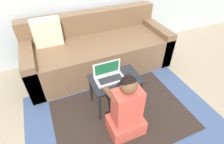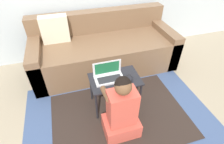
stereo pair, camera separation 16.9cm
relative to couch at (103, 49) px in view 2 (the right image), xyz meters
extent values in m
plane|color=gray|center=(-0.11, -1.05, -0.28)|extent=(16.00, 16.00, 0.00)
cube|color=#3D517A|center=(-0.08, -1.01, -0.28)|extent=(2.09, 1.46, 0.01)
cube|color=#2D231E|center=(-0.08, -1.01, -0.27)|extent=(1.51, 1.05, 0.00)
cube|color=brown|center=(0.01, -0.04, -0.06)|extent=(2.04, 0.85, 0.45)
cube|color=brown|center=(0.01, 0.29, 0.33)|extent=(2.04, 0.19, 0.31)
cube|color=brown|center=(-0.93, -0.04, -0.01)|extent=(0.16, 0.85, 0.54)
cube|color=brown|center=(0.95, -0.04, -0.01)|extent=(0.16, 0.85, 0.54)
cube|color=beige|center=(-0.63, 0.13, 0.35)|extent=(0.36, 0.14, 0.36)
cube|color=black|center=(-0.08, -0.82, 0.12)|extent=(0.55, 0.35, 0.02)
cylinder|color=black|center=(-0.33, -0.97, -0.09)|extent=(0.02, 0.02, 0.39)
cylinder|color=black|center=(0.17, -0.97, -0.09)|extent=(0.02, 0.02, 0.39)
cylinder|color=black|center=(-0.33, -0.67, -0.09)|extent=(0.02, 0.02, 0.39)
cylinder|color=black|center=(0.17, -0.67, -0.09)|extent=(0.02, 0.02, 0.39)
cube|color=silver|center=(-0.14, -0.82, 0.14)|extent=(0.31, 0.17, 0.02)
cube|color=#28282D|center=(-0.14, -0.83, 0.15)|extent=(0.26, 0.10, 0.00)
cube|color=silver|center=(-0.14, -0.73, 0.23)|extent=(0.31, 0.01, 0.16)
cube|color=#196038|center=(-0.14, -0.74, 0.23)|extent=(0.27, 0.00, 0.13)
ellipsoid|color=black|center=(0.07, -0.87, 0.15)|extent=(0.07, 0.11, 0.04)
cube|color=#CC4C3D|center=(-0.13, -1.20, -0.19)|extent=(0.35, 0.27, 0.19)
cube|color=#CC4C3D|center=(-0.13, -1.20, 0.10)|extent=(0.27, 0.18, 0.39)
sphere|color=brown|center=(-0.13, -1.20, 0.37)|extent=(0.15, 0.15, 0.15)
sphere|color=black|center=(-0.13, -1.19, 0.39)|extent=(0.15, 0.15, 0.15)
cylinder|color=brown|center=(-0.25, -1.09, 0.21)|extent=(0.06, 0.24, 0.13)
cylinder|color=brown|center=(0.00, -1.09, 0.21)|extent=(0.06, 0.24, 0.13)
camera|label=1|loc=(-0.68, -2.12, 1.38)|focal=28.00mm
camera|label=2|loc=(-0.52, -2.18, 1.38)|focal=28.00mm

